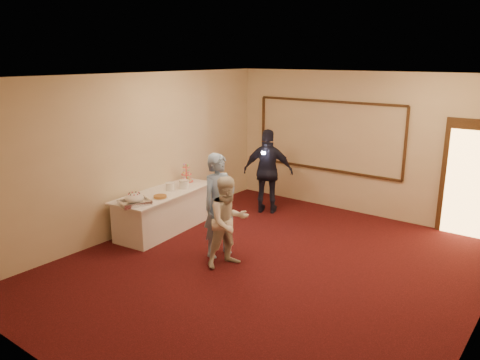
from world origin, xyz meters
name	(u,v)px	position (x,y,z in m)	size (l,w,h in m)	color
floor	(268,268)	(0.00, 0.00, 0.00)	(7.00, 7.00, 0.00)	black
room_walls	(271,144)	(0.00, 0.00, 2.03)	(6.04, 7.04, 3.02)	beige
wall_molding	(327,136)	(-0.80, 3.47, 1.60)	(3.45, 0.04, 1.55)	black
doorway	(471,180)	(2.15, 3.45, 1.08)	(1.05, 0.07, 2.20)	black
buffet_table	(165,211)	(-2.57, 0.23, 0.39)	(1.08, 2.28, 0.77)	white
pavlova_tray	(134,200)	(-2.40, -0.65, 0.86)	(0.54, 0.63, 0.20)	#B0B2B7
cupcake_stand	(186,175)	(-2.75, 1.04, 0.92)	(0.28, 0.28, 0.41)	#EC534B
plate_stack_a	(170,186)	(-2.55, 0.38, 0.85)	(0.19, 0.19, 0.16)	white
plate_stack_b	(184,184)	(-2.43, 0.63, 0.85)	(0.20, 0.20, 0.17)	white
tart	(160,197)	(-2.31, -0.12, 0.80)	(0.28, 0.28, 0.06)	white
man	(219,205)	(-0.98, -0.04, 0.88)	(0.64, 0.42, 1.76)	#80A4D4
woman	(228,222)	(-0.59, -0.28, 0.74)	(0.72, 0.56, 1.48)	silver
guest	(268,171)	(-1.58, 2.33, 0.90)	(1.06, 0.44, 1.81)	black
camera_flash	(263,153)	(-1.53, 2.07, 1.36)	(0.07, 0.04, 0.05)	white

